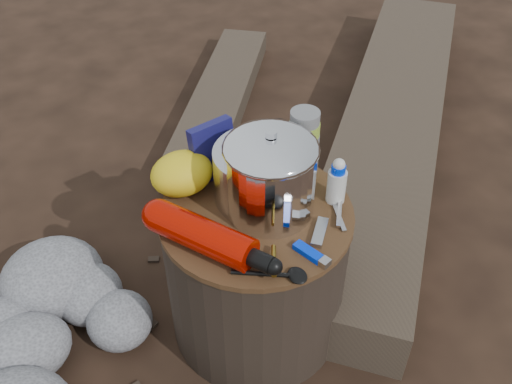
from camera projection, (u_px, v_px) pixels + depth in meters
name	position (u px, v px, depth m)	size (l,w,h in m)	color
ground	(256.00, 320.00, 1.61)	(60.00, 60.00, 0.00)	black
stump	(256.00, 271.00, 1.47)	(0.45, 0.45, 0.42)	black
log_main	(391.00, 125.00, 2.18)	(0.34, 2.04, 0.17)	#382E24
log_small	(220.00, 100.00, 2.39)	(0.21, 1.12, 0.09)	#382E24
foil_windscreen	(261.00, 175.00, 1.33)	(0.22, 0.22, 0.13)	silver
camping_pot	(270.00, 174.00, 1.27)	(0.21, 0.21, 0.21)	silver
fuel_bottle	(203.00, 235.00, 1.22)	(0.08, 0.31, 0.08)	#A30B00
thermos	(303.00, 145.00, 1.37)	(0.07, 0.07, 0.18)	#8AAA31
travel_mug	(276.00, 148.00, 1.42)	(0.08, 0.08, 0.12)	black
stuff_sack	(182.00, 173.00, 1.36)	(0.15, 0.12, 0.10)	gold
food_pouch	(213.00, 150.00, 1.39)	(0.11, 0.03, 0.15)	#14134F
lighter	(308.00, 252.00, 1.23)	(0.02, 0.09, 0.02)	#002CE3
multitool	(320.00, 232.00, 1.27)	(0.02, 0.09, 0.01)	#A9A9AD
pot_grabber	(337.00, 211.00, 1.33)	(0.03, 0.13, 0.01)	#A9A9AD
spork	(263.00, 273.00, 1.18)	(0.03, 0.15, 0.01)	black
squeeze_bottle	(337.00, 183.00, 1.33)	(0.04, 0.04, 0.11)	silver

